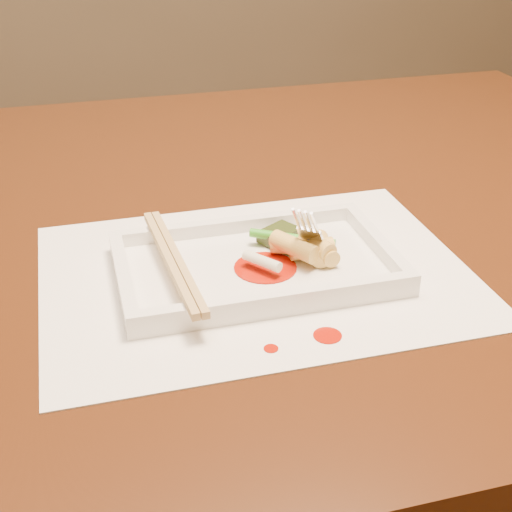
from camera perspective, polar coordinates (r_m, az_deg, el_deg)
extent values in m
cube|color=black|center=(0.81, -7.52, 2.12)|extent=(1.40, 0.90, 0.04)
cylinder|color=black|center=(1.49, 15.38, -1.72)|extent=(0.07, 0.07, 0.71)
cube|color=white|center=(0.68, 0.00, -1.39)|extent=(0.40, 0.30, 0.00)
cylinder|color=#AA1405|center=(0.59, 5.74, -6.35)|extent=(0.02, 0.02, 0.00)
cylinder|color=#AA1405|center=(0.58, 1.21, -7.41)|extent=(0.01, 0.01, 0.00)
cube|color=white|center=(0.68, 0.00, -1.04)|extent=(0.26, 0.16, 0.01)
cube|color=white|center=(0.73, -1.51, 2.51)|extent=(0.26, 0.01, 0.01)
cube|color=white|center=(0.61, 1.82, -3.52)|extent=(0.26, 0.01, 0.01)
cube|color=white|center=(0.65, -10.57, -1.61)|extent=(0.01, 0.14, 0.01)
cube|color=white|center=(0.71, 9.73, 1.06)|extent=(0.01, 0.14, 0.01)
cube|color=black|center=(0.71, 1.88, 1.69)|extent=(0.05, 0.04, 0.01)
cylinder|color=#EAEACC|center=(0.66, 0.49, -0.40)|extent=(0.03, 0.04, 0.01)
cylinder|color=#289017|center=(0.69, 2.92, 1.43)|extent=(0.08, 0.05, 0.01)
cube|color=tan|center=(0.65, -6.99, -0.34)|extent=(0.02, 0.20, 0.01)
cube|color=tan|center=(0.65, -6.29, -0.25)|extent=(0.02, 0.20, 0.01)
cylinder|color=#AA1405|center=(0.67, 0.75, -0.93)|extent=(0.06, 0.06, 0.00)
cylinder|color=#E6CF6B|center=(0.69, 2.88, 0.82)|extent=(0.04, 0.03, 0.02)
cylinder|color=#E6CF6B|center=(0.68, 5.28, 0.60)|extent=(0.02, 0.05, 0.02)
cylinder|color=#E6CF6B|center=(0.67, 3.10, 0.74)|extent=(0.04, 0.05, 0.02)
cylinder|color=#E6CF6B|center=(0.68, 4.46, 0.59)|extent=(0.04, 0.02, 0.02)
cylinder|color=#E6CF6B|center=(0.68, 5.12, 0.61)|extent=(0.03, 0.05, 0.02)
cylinder|color=#E6CF6B|center=(0.68, 4.91, 0.88)|extent=(0.03, 0.04, 0.02)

